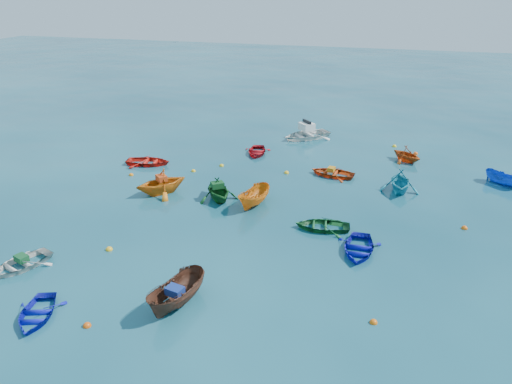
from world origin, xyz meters
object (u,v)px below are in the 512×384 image
(dinghy_blue_sw, at_px, (37,317))
(motorboat_white, at_px, (306,138))
(dinghy_blue_se, at_px, (358,252))
(dinghy_white_near, at_px, (21,267))

(dinghy_blue_sw, xyz_separation_m, motorboat_white, (5.58, 27.11, 0.00))
(dinghy_blue_se, xyz_separation_m, motorboat_white, (-6.25, 18.16, 0.00))
(dinghy_blue_sw, relative_size, dinghy_blue_se, 0.88)
(dinghy_white_near, bearing_deg, motorboat_white, 89.94)
(dinghy_white_near, xyz_separation_m, dinghy_blue_se, (15.08, 5.99, 0.00))
(dinghy_blue_sw, distance_m, dinghy_white_near, 4.39)
(dinghy_white_near, xyz_separation_m, motorboat_white, (8.83, 24.15, 0.00))
(dinghy_blue_sw, relative_size, dinghy_white_near, 0.93)
(dinghy_blue_se, bearing_deg, dinghy_white_near, -159.77)
(dinghy_blue_sw, distance_m, motorboat_white, 27.68)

